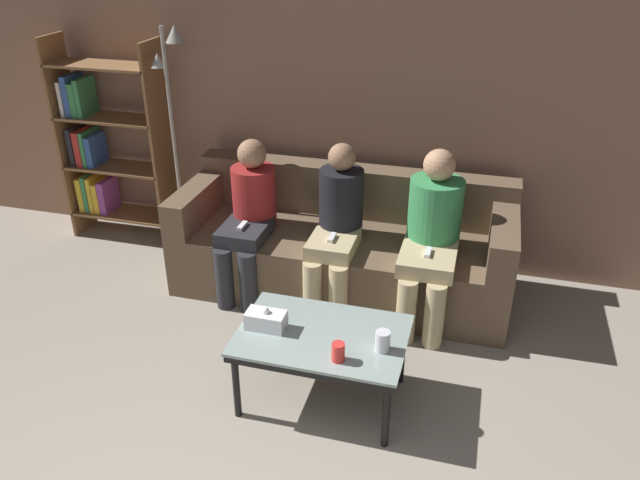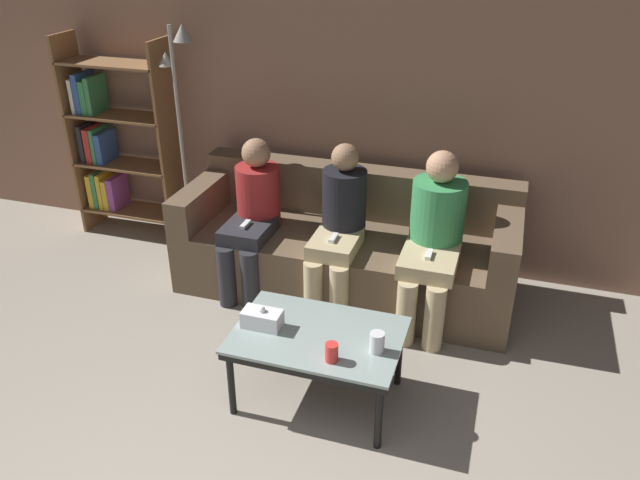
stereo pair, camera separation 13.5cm
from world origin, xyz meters
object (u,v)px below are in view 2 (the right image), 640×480
object	(u,v)px
seated_person_mid_right	(434,234)
tissue_box	(262,319)
cup_near_left	(377,342)
standing_lamp	(182,120)
couch	(347,248)
seated_person_left_end	(253,212)
seated_person_mid_left	(339,224)
coffee_table	(318,340)
cup_near_right	(332,352)
bookshelf	(112,144)

from	to	relation	value
seated_person_mid_right	tissue_box	bearing A→B (deg)	-126.18
cup_near_left	standing_lamp	world-z (taller)	standing_lamp
couch	cup_near_left	distance (m)	1.42
tissue_box	seated_person_left_end	world-z (taller)	seated_person_left_end
seated_person_mid_left	seated_person_mid_right	world-z (taller)	seated_person_mid_right
seated_person_mid_left	standing_lamp	bearing A→B (deg)	164.71
coffee_table	cup_near_right	bearing A→B (deg)	-54.82
seated_person_mid_right	seated_person_mid_left	bearing A→B (deg)	-179.57
bookshelf	coffee_table	bearing A→B (deg)	-33.92
couch	cup_near_right	world-z (taller)	couch
bookshelf	seated_person_mid_left	size ratio (longest dim) A/B	1.45
couch	bookshelf	bearing A→B (deg)	171.94
bookshelf	seated_person_mid_left	xyz separation A→B (m)	(2.13, -0.51, -0.18)
tissue_box	bookshelf	world-z (taller)	bookshelf
couch	cup_near_left	bearing A→B (deg)	-68.13
tissue_box	seated_person_left_end	bearing A→B (deg)	115.51
bookshelf	seated_person_left_end	world-z (taller)	bookshelf
seated_person_left_end	seated_person_mid_left	xyz separation A→B (m)	(0.65, -0.00, 0.01)
coffee_table	cup_near_right	xyz separation A→B (m)	(0.14, -0.20, 0.10)
cup_near_right	bookshelf	bearing A→B (deg)	144.43
bookshelf	seated_person_left_end	distance (m)	1.58
seated_person_mid_right	cup_near_left	bearing A→B (deg)	-96.39
couch	coffee_table	xyz separation A→B (m)	(0.18, -1.25, 0.10)
couch	tissue_box	distance (m)	1.30
bookshelf	standing_lamp	xyz separation A→B (m)	(0.77, -0.14, 0.32)
cup_near_right	standing_lamp	size ratio (longest dim) A/B	0.06
cup_near_left	seated_person_mid_left	size ratio (longest dim) A/B	0.10
cup_near_right	standing_lamp	distance (m)	2.40
standing_lamp	coffee_table	bearing A→B (deg)	-42.45
couch	bookshelf	size ratio (longest dim) A/B	1.43
bookshelf	standing_lamp	bearing A→B (deg)	-10.49
seated_person_mid_left	seated_person_mid_right	size ratio (longest dim) A/B	0.98
standing_lamp	seated_person_mid_right	world-z (taller)	standing_lamp
couch	cup_near_left	xyz separation A→B (m)	(0.52, -1.30, 0.20)
coffee_table	bookshelf	world-z (taller)	bookshelf
tissue_box	seated_person_left_end	size ratio (longest dim) A/B	0.20
coffee_table	seated_person_left_end	size ratio (longest dim) A/B	0.83
seated_person_mid_left	cup_near_right	bearing A→B (deg)	-75.54
bookshelf	seated_person_mid_right	xyz separation A→B (m)	(2.77, -0.51, -0.15)
bookshelf	seated_person_left_end	size ratio (longest dim) A/B	1.49
coffee_table	cup_near_left	xyz separation A→B (m)	(0.34, -0.05, 0.10)
seated_person_mid_left	bookshelf	bearing A→B (deg)	166.41
seated_person_left_end	seated_person_mid_left	distance (m)	0.65
bookshelf	seated_person_mid_left	bearing A→B (deg)	-13.59
coffee_table	standing_lamp	size ratio (longest dim) A/B	0.51
coffee_table	seated_person_left_end	distance (m)	1.34
couch	bookshelf	xyz separation A→B (m)	(-2.13, 0.30, 0.48)
couch	tissue_box	bearing A→B (deg)	-96.10
coffee_table	standing_lamp	distance (m)	2.20
seated_person_left_end	standing_lamp	bearing A→B (deg)	152.66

